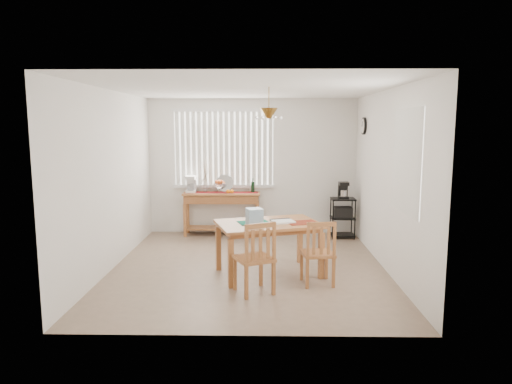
{
  "coord_description": "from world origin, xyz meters",
  "views": [
    {
      "loc": [
        0.23,
        -6.56,
        2.08
      ],
      "look_at": [
        0.1,
        0.55,
        1.05
      ],
      "focal_mm": 32.0,
      "sensor_mm": 36.0,
      "label": 1
    }
  ],
  "objects_px": {
    "chair_left": "(255,258)",
    "chair_right": "(318,253)",
    "wire_cart": "(343,214)",
    "dining_table": "(268,228)",
    "sideboard": "(222,203)",
    "cart_items": "(343,191)"
  },
  "relations": [
    {
      "from": "sideboard",
      "to": "chair_right",
      "type": "bearing_deg",
      "value": -61.36
    },
    {
      "from": "wire_cart",
      "to": "chair_right",
      "type": "relative_size",
      "value": 0.86
    },
    {
      "from": "chair_left",
      "to": "cart_items",
      "type": "bearing_deg",
      "value": 61.75
    },
    {
      "from": "cart_items",
      "to": "dining_table",
      "type": "bearing_deg",
      "value": -122.92
    },
    {
      "from": "chair_right",
      "to": "cart_items",
      "type": "bearing_deg",
      "value": 73.75
    },
    {
      "from": "sideboard",
      "to": "chair_left",
      "type": "distance_m",
      "value": 3.18
    },
    {
      "from": "wire_cart",
      "to": "dining_table",
      "type": "xyz_separation_m",
      "value": [
        -1.41,
        -2.17,
        0.21
      ]
    },
    {
      "from": "chair_left",
      "to": "chair_right",
      "type": "xyz_separation_m",
      "value": [
        0.82,
        0.33,
        -0.03
      ]
    },
    {
      "from": "cart_items",
      "to": "sideboard",
      "type": "bearing_deg",
      "value": 175.93
    },
    {
      "from": "wire_cart",
      "to": "sideboard",
      "type": "bearing_deg",
      "value": 175.73
    },
    {
      "from": "dining_table",
      "to": "cart_items",
      "type": "bearing_deg",
      "value": 57.08
    },
    {
      "from": "dining_table",
      "to": "chair_right",
      "type": "height_order",
      "value": "chair_right"
    },
    {
      "from": "dining_table",
      "to": "chair_right",
      "type": "relative_size",
      "value": 1.82
    },
    {
      "from": "wire_cart",
      "to": "cart_items",
      "type": "relative_size",
      "value": 2.43
    },
    {
      "from": "sideboard",
      "to": "dining_table",
      "type": "xyz_separation_m",
      "value": [
        0.86,
        -2.34,
        0.04
      ]
    },
    {
      "from": "sideboard",
      "to": "cart_items",
      "type": "xyz_separation_m",
      "value": [
        2.27,
        -0.16,
        0.27
      ]
    },
    {
      "from": "wire_cart",
      "to": "chair_left",
      "type": "xyz_separation_m",
      "value": [
        -1.58,
        -2.93,
        0.01
      ]
    },
    {
      "from": "sideboard",
      "to": "cart_items",
      "type": "relative_size",
      "value": 4.75
    },
    {
      "from": "sideboard",
      "to": "wire_cart",
      "type": "xyz_separation_m",
      "value": [
        2.27,
        -0.17,
        -0.17
      ]
    },
    {
      "from": "chair_left",
      "to": "chair_right",
      "type": "bearing_deg",
      "value": 22.01
    },
    {
      "from": "dining_table",
      "to": "chair_left",
      "type": "xyz_separation_m",
      "value": [
        -0.17,
        -0.76,
        -0.2
      ]
    },
    {
      "from": "chair_left",
      "to": "chair_right",
      "type": "height_order",
      "value": "chair_left"
    }
  ]
}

